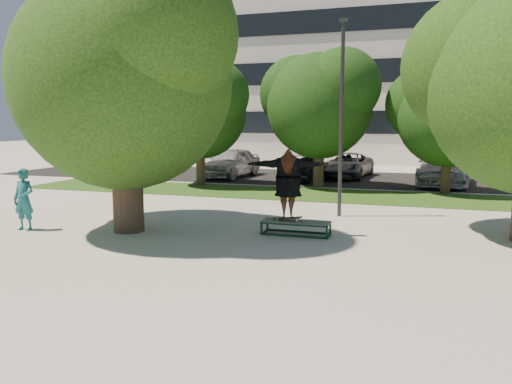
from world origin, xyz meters
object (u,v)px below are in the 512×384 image
(bystander, at_px, (24,200))
(car_dark, at_px, (303,168))
(car_silver_b, at_px, (444,167))
(car_silver_a, at_px, (231,162))
(car_grey, at_px, (346,165))
(grind_box, at_px, (296,228))
(lamppost, at_px, (341,117))
(tree_left, at_px, (122,68))

(bystander, height_order, car_dark, bystander)
(car_silver_b, bearing_deg, bystander, -123.62)
(car_silver_a, xyz_separation_m, car_silver_b, (10.99, 0.06, 0.01))
(car_silver_a, height_order, car_grey, car_silver_a)
(grind_box, bearing_deg, lamppost, 76.98)
(car_silver_a, bearing_deg, car_silver_b, 6.02)
(bystander, bearing_deg, car_silver_a, 86.71)
(lamppost, distance_m, car_silver_b, 10.76)
(car_grey, bearing_deg, bystander, -106.20)
(car_silver_a, relative_size, car_silver_b, 0.84)
(tree_left, bearing_deg, car_grey, 75.51)
(car_silver_a, bearing_deg, car_dark, -1.09)
(car_grey, bearing_deg, car_silver_b, -12.21)
(car_dark, xyz_separation_m, car_grey, (1.92, 2.18, 0.03))
(tree_left, distance_m, car_dark, 13.91)
(car_silver_a, relative_size, car_dark, 1.23)
(bystander, relative_size, car_silver_a, 0.36)
(lamppost, height_order, bystander, lamppost)
(grind_box, xyz_separation_m, car_grey, (-0.61, 14.55, 0.48))
(tree_left, height_order, car_silver_b, tree_left)
(car_grey, height_order, car_silver_b, car_silver_b)
(bystander, bearing_deg, car_silver_b, 50.75)
(car_dark, bearing_deg, tree_left, -97.44)
(lamppost, bearing_deg, car_grey, 96.51)
(car_grey, relative_size, car_silver_b, 0.85)
(car_dark, xyz_separation_m, car_silver_b, (6.82, 0.56, 0.18))
(car_silver_b, bearing_deg, grind_box, -103.68)
(tree_left, height_order, car_silver_a, tree_left)
(bystander, distance_m, car_silver_a, 14.61)
(lamppost, bearing_deg, tree_left, -143.58)
(tree_left, xyz_separation_m, lamppost, (5.29, 3.91, -1.27))
(lamppost, distance_m, bystander, 9.60)
(car_dark, bearing_deg, car_silver_a, 174.64)
(lamppost, bearing_deg, car_silver_a, 127.02)
(lamppost, relative_size, car_silver_b, 1.08)
(grind_box, bearing_deg, car_silver_b, 71.62)
(grind_box, height_order, bystander, bystander)
(lamppost, height_order, car_silver_b, lamppost)
(bystander, bearing_deg, grind_box, 12.51)
(car_dark, bearing_deg, bystander, -107.26)
(car_dark, distance_m, car_silver_b, 6.85)
(car_dark, distance_m, car_grey, 2.91)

